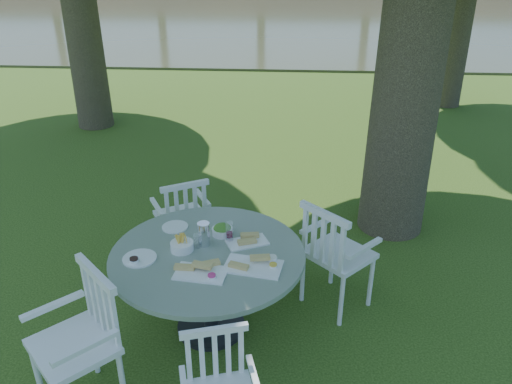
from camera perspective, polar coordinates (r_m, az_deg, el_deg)
ground at (r=4.83m, az=-0.17°, el=-10.14°), size 140.00×140.00×0.00m
table at (r=3.96m, az=-5.48°, el=-8.43°), size 1.51×1.51×0.75m
chair_ne at (r=4.23m, az=8.62°, el=-6.66°), size 0.69×0.69×1.00m
chair_nw at (r=4.88m, az=-8.27°, el=-2.59°), size 0.61×0.60×0.91m
chair_sw at (r=3.57m, az=-18.83°, el=-14.79°), size 0.70×0.70×1.02m
chair_se at (r=3.25m, az=-4.35°, el=-20.90°), size 0.51×0.49×0.82m
tableware at (r=3.89m, az=-5.56°, el=-6.23°), size 1.22×0.88×0.19m
river at (r=27.04m, az=3.68°, el=19.97°), size 100.00×28.00×0.12m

